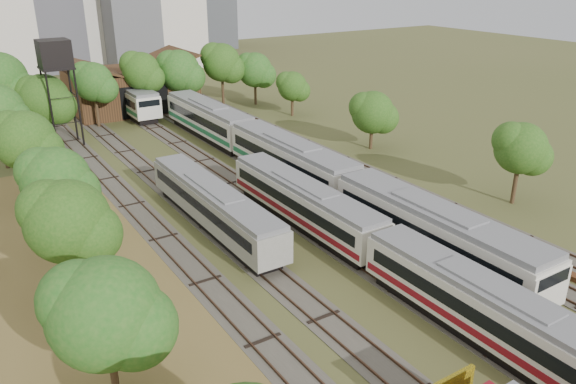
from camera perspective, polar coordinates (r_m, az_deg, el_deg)
ground at (r=35.71m, az=17.36°, el=-10.63°), size 240.00×240.00×0.00m
dry_grass_patch at (r=32.94m, az=-16.32°, el=-13.48°), size 14.00×60.00×0.04m
tracks at (r=52.80m, az=-3.87°, el=1.34°), size 24.60×80.00×0.19m
railcar_red_set at (r=36.57m, az=9.44°, el=-5.73°), size 2.78×34.57×3.43m
railcar_green_set at (r=50.90m, az=0.37°, el=3.09°), size 3.25×52.08×4.03m
railcar_rear at (r=79.36m, az=-15.82°, el=9.19°), size 3.20×16.08×3.97m
old_grey_coach at (r=42.75m, az=-7.56°, el=-1.37°), size 2.70×18.00×3.33m
water_tower at (r=65.78m, az=-22.61°, el=12.55°), size 3.31×3.31×11.45m
rail_pile_near at (r=41.79m, az=23.92°, el=-6.30°), size 0.67×10.07×0.34m
rail_pile_far at (r=41.68m, az=24.78°, el=-6.61°), size 0.45×7.18×0.23m
maintenance_shed at (r=81.39m, az=-15.65°, el=10.10°), size 16.45×11.55×7.58m
tree_band_left at (r=39.39m, az=-22.89°, el=0.05°), size 6.43×52.13×8.32m
tree_band_far at (r=73.74m, az=-15.80°, el=11.22°), size 37.90×10.86×9.97m
tree_band_right at (r=59.95m, az=9.96°, el=7.84°), size 4.87×38.95×6.98m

